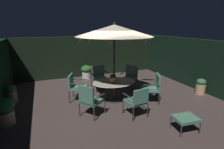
# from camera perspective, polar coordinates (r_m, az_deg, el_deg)

# --- Properties ---
(ground_plane) EXTENTS (7.95, 7.18, 0.02)m
(ground_plane) POSITION_cam_1_polar(r_m,az_deg,el_deg) (6.67, 0.19, -7.75)
(ground_plane) COLOR #443734
(hedge_backdrop_rear) EXTENTS (7.95, 0.30, 2.10)m
(hedge_backdrop_rear) POSITION_cam_1_polar(r_m,az_deg,el_deg) (9.53, -7.62, 6.01)
(hedge_backdrop_rear) COLOR black
(hedge_backdrop_rear) RESTS_ON ground_plane
(hedge_backdrop_right) EXTENTS (0.30, 7.18, 2.10)m
(hedge_backdrop_right) POSITION_cam_1_polar(r_m,az_deg,el_deg) (8.49, 24.94, 3.45)
(hedge_backdrop_right) COLOR black
(hedge_backdrop_right) RESTS_ON ground_plane
(patio_dining_table) EXTENTS (1.57, 1.18, 0.71)m
(patio_dining_table) POSITION_cam_1_polar(r_m,az_deg,el_deg) (6.29, 0.69, -3.62)
(patio_dining_table) COLOR #2E2A2E
(patio_dining_table) RESTS_ON ground_plane
(patio_umbrella) EXTENTS (2.60, 2.60, 2.76)m
(patio_umbrella) POSITION_cam_1_polar(r_m,az_deg,el_deg) (5.93, 0.75, 14.16)
(patio_umbrella) COLOR #282B2C
(patio_umbrella) RESTS_ON ground_plane
(centerpiece_planter) EXTENTS (0.25, 0.25, 0.34)m
(centerpiece_planter) POSITION_cam_1_polar(r_m,az_deg,el_deg) (6.07, 0.29, -1.07)
(centerpiece_planter) COLOR #A76443
(centerpiece_planter) RESTS_ON patio_dining_table
(patio_chair_north) EXTENTS (0.80, 0.83, 1.01)m
(patio_chair_north) POSITION_cam_1_polar(r_m,az_deg,el_deg) (6.35, 13.34, -3.71)
(patio_chair_north) COLOR #2D2F31
(patio_chair_north) RESTS_ON ground_plane
(patio_chair_northeast) EXTENTS (0.81, 0.81, 1.00)m
(patio_chair_northeast) POSITION_cam_1_polar(r_m,az_deg,el_deg) (7.47, 5.94, -0.46)
(patio_chair_northeast) COLOR #2E2C31
(patio_chair_northeast) RESTS_ON ground_plane
(patio_chair_east) EXTENTS (0.68, 0.63, 0.99)m
(patio_chair_east) POSITION_cam_1_polar(r_m,az_deg,el_deg) (7.49, -4.14, -0.42)
(patio_chair_east) COLOR #2B2F30
(patio_chair_east) RESTS_ON ground_plane
(patio_chair_southeast) EXTENTS (0.77, 0.76, 0.97)m
(patio_chair_southeast) POSITION_cam_1_polar(r_m,az_deg,el_deg) (6.44, -11.75, -3.45)
(patio_chair_southeast) COLOR #322A2C
(patio_chair_southeast) RESTS_ON ground_plane
(patio_chair_south) EXTENTS (0.81, 0.81, 1.00)m
(patio_chair_south) POSITION_cam_1_polar(r_m,az_deg,el_deg) (5.23, -7.27, -7.93)
(patio_chair_south) COLOR #2C2F2F
(patio_chair_south) RESTS_ON ground_plane
(patio_chair_southwest) EXTENTS (0.63, 0.64, 0.93)m
(patio_chair_southwest) POSITION_cam_1_polar(r_m,az_deg,el_deg) (5.23, 8.29, -8.20)
(patio_chair_southwest) COLOR #292B31
(patio_chair_southwest) RESTS_ON ground_plane
(ottoman_footrest) EXTENTS (0.63, 0.53, 0.40)m
(ottoman_footrest) POSITION_cam_1_polar(r_m,az_deg,el_deg) (4.99, 22.95, -13.18)
(ottoman_footrest) COLOR #292E30
(ottoman_footrest) RESTS_ON ground_plane
(potted_plant_back_right) EXTENTS (0.36, 0.36, 0.63)m
(potted_plant_back_right) POSITION_cam_1_polar(r_m,az_deg,el_deg) (7.78, 27.01, -3.42)
(potted_plant_back_right) COLOR tan
(potted_plant_back_right) RESTS_ON ground_plane
(potted_plant_left_near) EXTENTS (0.57, 0.57, 0.76)m
(potted_plant_left_near) POSITION_cam_1_polar(r_m,az_deg,el_deg) (5.66, -31.87, -10.07)
(potted_plant_left_near) COLOR tan
(potted_plant_left_near) RESTS_ON ground_plane
(potted_plant_right_near) EXTENTS (0.35, 0.35, 0.63)m
(potted_plant_right_near) POSITION_cam_1_polar(r_m,az_deg,el_deg) (7.15, -29.96, -5.26)
(potted_plant_right_near) COLOR tan
(potted_plant_right_near) RESTS_ON ground_plane
(potted_plant_back_center) EXTENTS (0.54, 0.54, 0.71)m
(potted_plant_back_center) POSITION_cam_1_polar(r_m,az_deg,el_deg) (8.93, -8.35, 0.96)
(potted_plant_back_center) COLOR beige
(potted_plant_back_center) RESTS_ON ground_plane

